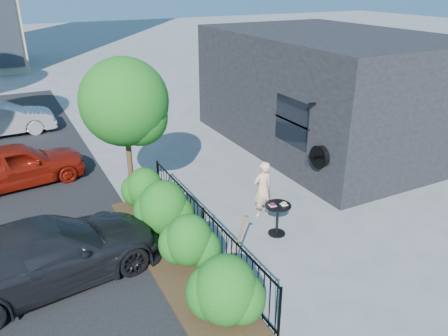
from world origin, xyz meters
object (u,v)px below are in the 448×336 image
woman (263,189)px  car_red (17,165)px  cafe_table (278,214)px  car_silver (1,119)px  car_darkgrey (47,254)px  patio_tree (128,107)px  shovel (236,249)px

woman → car_red: bearing=-46.3°
cafe_table → car_silver: (-5.49, 11.05, 0.09)m
car_silver → car_darkgrey: 10.46m
cafe_table → car_silver: 12.34m
patio_tree → shovel: (0.98, -3.82, -2.17)m
cafe_table → shovel: size_ratio=0.62×
woman → car_silver: bearing=-65.2°
patio_tree → shovel: bearing=-75.6°
cafe_table → woman: size_ratio=0.56×
patio_tree → shovel: patio_tree is taller
patio_tree → woman: size_ratio=2.61×
shovel → car_silver: bearing=108.0°
patio_tree → cafe_table: 4.50m
woman → car_red: woman is taller
car_silver → car_darkgrey: (0.41, -10.45, 0.03)m
car_red → car_silver: (-0.21, 5.22, -0.01)m
patio_tree → cafe_table: (2.60, -2.93, -2.22)m
cafe_table → car_darkgrey: size_ratio=0.18×
car_darkgrey → woman: bearing=-95.2°
cafe_table → car_darkgrey: 5.12m
car_red → car_silver: car_red is taller
patio_tree → car_red: size_ratio=1.03×
shovel → car_red: (-3.67, 6.73, 0.06)m
shovel → cafe_table: bearing=29.0°
patio_tree → car_red: 4.49m
patio_tree → car_red: bearing=132.8°
shovel → car_darkgrey: 3.78m
patio_tree → car_silver: size_ratio=1.01×
shovel → car_silver: (-3.87, 11.94, 0.05)m
woman → shovel: woman is taller
cafe_table → car_red: 7.87m
cafe_table → woman: bearing=80.4°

